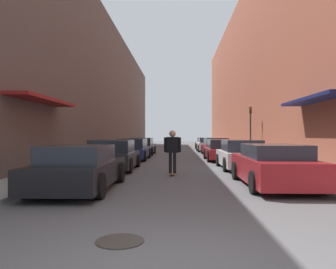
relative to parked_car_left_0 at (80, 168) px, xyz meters
The scene contains 18 objects.
ground 15.42m from the parked_car_left_0, 79.85° to the left, with size 113.75×113.75×0.00m, color #515154.
curb_strip_left 20.44m from the parked_car_left_0, 95.66° to the left, with size 1.80×51.71×0.12m.
curb_strip_right 21.66m from the parked_car_left_0, 69.88° to the left, with size 1.80×51.71×0.12m.
building_row_left 21.52m from the parked_car_left_0, 103.59° to the left, with size 4.90×51.71×11.35m.
building_row_right 23.70m from the parked_car_left_0, 63.03° to the left, with size 4.90×51.71×14.08m.
parked_car_left_0 is the anchor object (origin of this frame).
parked_car_left_1 5.19m from the parked_car_left_0, 91.27° to the left, with size 2.05×4.12×1.32m.
parked_car_left_2 11.01m from the parked_car_left_0, 90.24° to the left, with size 1.90×4.81×1.31m.
parked_car_left_3 16.35m from the parked_car_left_0, 90.39° to the left, with size 1.97×4.37×1.32m.
parked_car_right_0 5.67m from the parked_car_left_0, ahead, with size 1.91×4.53×1.26m.
parked_car_right_1 8.07m from the parked_car_left_0, 46.03° to the left, with size 1.90×4.09×1.31m.
parked_car_right_2 11.93m from the parked_car_left_0, 63.19° to the left, with size 1.99×4.24×1.27m.
parked_car_right_3 17.05m from the parked_car_left_0, 70.80° to the left, with size 1.98×4.01×1.30m.
parked_car_right_4 21.90m from the parked_car_left_0, 75.49° to the left, with size 2.04×4.17×1.28m.
parked_car_right_5 26.79m from the parked_car_left_0, 77.98° to the left, with size 1.94×3.93×1.26m.
skateboarder 4.29m from the parked_car_left_0, 53.42° to the left, with size 0.66×0.78×1.72m.
manhole_cover 4.86m from the parked_car_left_0, 66.35° to the right, with size 0.70×0.70×0.02m.
traffic_light 15.38m from the parked_car_left_0, 59.97° to the left, with size 0.16×0.22×3.32m.
Camera 1 is at (0.07, -3.61, 1.55)m, focal length 35.00 mm.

